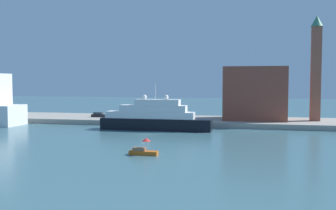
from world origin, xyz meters
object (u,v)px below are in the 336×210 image
Objects in this scene: parked_car at (99,115)px; mooring_bollard at (166,120)px; harbor_building at (255,93)px; bell_tower at (316,65)px; small_motorboat at (143,150)px; large_yacht at (154,118)px; person_figure at (114,115)px.

mooring_bollard is (22.90, -7.96, -0.33)m from parked_car.
bell_tower is (16.37, -0.38, 7.83)m from harbor_building.
harbor_building reaches higher than small_motorboat.
large_yacht reaches higher than parked_car.
small_motorboat is at bearing -109.67° from harbor_building.
harbor_building is 0.60× the size of bell_tower.
bell_tower reaches higher than small_motorboat.
parked_car is at bearing -176.55° from harbor_building.
harbor_building is 3.92× the size of parked_car.
person_figure is (-23.22, 47.90, 1.43)m from small_motorboat.
large_yacht is 45.19× the size of mooring_bollard.
person_figure is (5.08, -0.74, 0.20)m from parked_car.
person_figure is at bearing 157.94° from mooring_bollard.
harbor_building is at bearing 24.37° from mooring_bollard.
person_figure is (-41.60, -3.55, -6.69)m from harbor_building.
mooring_bollard is (-23.78, -10.77, -7.21)m from harbor_building.
small_motorboat is 41.04m from mooring_bollard.
parked_car is at bearing 160.83° from mooring_bollard.
small_motorboat is at bearing -64.14° from person_figure.
person_figure reaches higher than parked_car.
bell_tower is (41.26, 18.82, 13.66)m from large_yacht.
person_figure is at bearing -175.12° from harbor_building.
large_yacht is at bearing -43.12° from person_figure.
bell_tower is at bearing 14.50° from mooring_bollard.
large_yacht is 31.97m from harbor_building.
bell_tower is 46.19× the size of mooring_bollard.
small_motorboat is at bearing -59.81° from parked_car.
harbor_building is 27.09m from mooring_bollard.
large_yacht is 47.36m from bell_tower.
harbor_building is at bearing 178.66° from bell_tower.
person_figure is at bearing -8.26° from parked_car.
bell_tower reaches higher than parked_car.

